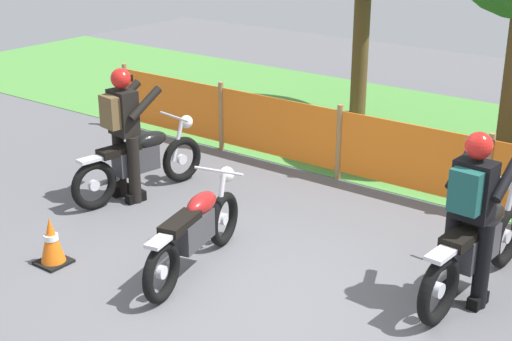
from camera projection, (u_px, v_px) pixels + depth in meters
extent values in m
cube|color=#5B5B60|center=(272.00, 289.00, 7.27)|extent=(24.00, 24.00, 0.02)
cube|color=#4C8C3D|center=(479.00, 146.00, 11.33)|extent=(24.00, 5.01, 0.01)
cylinder|color=#997547|center=(126.00, 95.00, 12.15)|extent=(0.08, 0.08, 1.05)
cylinder|color=#997547|center=(221.00, 116.00, 11.00)|extent=(0.08, 0.08, 1.05)
cylinder|color=#997547|center=(339.00, 143.00, 9.86)|extent=(0.08, 0.08, 1.05)
cylinder|color=#997547|center=(488.00, 176.00, 8.71)|extent=(0.08, 0.08, 1.05)
cube|color=orange|center=(171.00, 104.00, 11.57)|extent=(1.96, 0.02, 0.85)
cube|color=orange|center=(277.00, 127.00, 10.42)|extent=(1.96, 0.02, 0.85)
cube|color=orange|center=(409.00, 157.00, 9.27)|extent=(1.96, 0.02, 0.85)
cylinder|color=brown|center=(361.00, 44.00, 12.53)|extent=(0.28, 0.28, 2.48)
torus|color=black|center=(224.00, 219.00, 8.09)|extent=(0.24, 0.61, 0.61)
cylinder|color=silver|center=(224.00, 219.00, 8.09)|extent=(0.09, 0.14, 0.13)
torus|color=black|center=(162.00, 272.00, 6.96)|extent=(0.24, 0.61, 0.61)
cylinder|color=silver|center=(162.00, 272.00, 6.96)|extent=(0.09, 0.14, 0.13)
cube|color=#38383D|center=(192.00, 230.00, 7.42)|extent=(0.35, 0.60, 0.30)
ellipsoid|color=maroon|center=(202.00, 203.00, 7.53)|extent=(0.33, 0.53, 0.21)
cube|color=black|center=(180.00, 223.00, 7.16)|extent=(0.32, 0.56, 0.09)
cube|color=silver|center=(160.00, 241.00, 6.84)|extent=(0.22, 0.37, 0.04)
cylinder|color=silver|center=(221.00, 198.00, 7.94)|extent=(0.10, 0.23, 0.54)
sphere|color=white|center=(227.00, 174.00, 8.00)|extent=(0.20, 0.20, 0.17)
cylinder|color=silver|center=(219.00, 171.00, 7.80)|extent=(0.56, 0.16, 0.03)
cylinder|color=silver|center=(168.00, 260.00, 7.31)|extent=(0.18, 0.52, 0.07)
torus|color=black|center=(506.00, 236.00, 7.61)|extent=(0.16, 0.67, 0.67)
cylinder|color=silver|center=(506.00, 236.00, 7.61)|extent=(0.07, 0.15, 0.15)
torus|color=black|center=(439.00, 290.00, 6.58)|extent=(0.16, 0.67, 0.67)
cylinder|color=silver|center=(439.00, 290.00, 6.58)|extent=(0.07, 0.15, 0.15)
cube|color=#38383D|center=(474.00, 246.00, 6.99)|extent=(0.29, 0.64, 0.33)
ellipsoid|color=black|center=(488.00, 216.00, 7.08)|extent=(0.29, 0.56, 0.23)
cube|color=black|center=(464.00, 236.00, 6.74)|extent=(0.27, 0.60, 0.10)
cube|color=silver|center=(442.00, 254.00, 6.45)|extent=(0.19, 0.39, 0.04)
cylinder|color=silver|center=(507.00, 211.00, 7.46)|extent=(0.07, 0.25, 0.59)
cylinder|color=silver|center=(510.00, 180.00, 7.31)|extent=(0.63, 0.08, 0.03)
cylinder|color=silver|center=(442.00, 276.00, 6.95)|extent=(0.11, 0.58, 0.07)
torus|color=black|center=(182.00, 159.00, 9.87)|extent=(0.21, 0.63, 0.62)
cylinder|color=silver|center=(182.00, 159.00, 9.87)|extent=(0.08, 0.14, 0.14)
torus|color=black|center=(94.00, 185.00, 8.99)|extent=(0.21, 0.63, 0.62)
cylinder|color=silver|center=(94.00, 185.00, 8.99)|extent=(0.08, 0.14, 0.14)
cube|color=#38383D|center=(136.00, 160.00, 9.34)|extent=(0.33, 0.61, 0.31)
ellipsoid|color=black|center=(150.00, 140.00, 9.40)|extent=(0.31, 0.54, 0.21)
cube|color=black|center=(119.00, 150.00, 9.11)|extent=(0.30, 0.57, 0.10)
cube|color=silver|center=(92.00, 159.00, 8.87)|extent=(0.21, 0.37, 0.04)
cylinder|color=silver|center=(178.00, 140.00, 9.73)|extent=(0.09, 0.23, 0.55)
sphere|color=white|center=(186.00, 122.00, 9.75)|extent=(0.20, 0.20, 0.18)
cylinder|color=silver|center=(174.00, 117.00, 9.59)|extent=(0.58, 0.13, 0.03)
cylinder|color=silver|center=(112.00, 180.00, 9.32)|extent=(0.16, 0.54, 0.07)
cylinder|color=black|center=(450.00, 255.00, 7.01)|extent=(0.16, 0.16, 0.86)
cube|color=black|center=(447.00, 289.00, 7.14)|extent=(0.13, 0.27, 0.12)
cylinder|color=black|center=(482.00, 265.00, 6.82)|extent=(0.16, 0.16, 0.86)
cube|color=black|center=(478.00, 300.00, 6.95)|extent=(0.13, 0.27, 0.12)
cube|color=black|center=(474.00, 190.00, 6.66)|extent=(0.38, 0.26, 0.56)
cylinder|color=black|center=(462.00, 167.00, 6.88)|extent=(0.13, 0.49, 0.38)
cylinder|color=black|center=(507.00, 178.00, 6.61)|extent=(0.13, 0.49, 0.38)
sphere|color=red|center=(479.00, 146.00, 6.51)|extent=(0.27, 0.27, 0.25)
cube|color=black|center=(484.00, 143.00, 6.58)|extent=(0.18, 0.04, 0.08)
cube|color=#194C47|center=(466.00, 191.00, 6.53)|extent=(0.29, 0.18, 0.40)
cylinder|color=black|center=(120.00, 163.00, 9.37)|extent=(0.17, 0.17, 0.86)
cube|color=black|center=(121.00, 190.00, 9.50)|extent=(0.15, 0.27, 0.12)
cylinder|color=black|center=(134.00, 170.00, 9.15)|extent=(0.17, 0.17, 0.86)
cube|color=black|center=(136.00, 197.00, 9.28)|extent=(0.15, 0.27, 0.12)
cube|color=black|center=(123.00, 112.00, 9.01)|extent=(0.39, 0.30, 0.56)
cylinder|color=black|center=(125.00, 97.00, 9.23)|extent=(0.18, 0.49, 0.38)
cylinder|color=black|center=(145.00, 103.00, 8.93)|extent=(0.18, 0.49, 0.38)
sphere|color=red|center=(121.00, 78.00, 8.86)|extent=(0.29, 0.29, 0.25)
cube|color=black|center=(128.00, 77.00, 8.92)|extent=(0.18, 0.06, 0.08)
cube|color=brown|center=(111.00, 112.00, 8.89)|extent=(0.30, 0.20, 0.40)
cube|color=black|center=(54.00, 262.00, 7.76)|extent=(0.32, 0.32, 0.03)
cone|color=orange|center=(51.00, 239.00, 7.66)|extent=(0.26, 0.26, 0.50)
cylinder|color=white|center=(51.00, 237.00, 7.65)|extent=(0.15, 0.15, 0.06)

